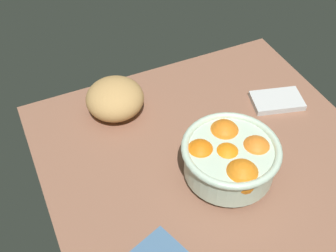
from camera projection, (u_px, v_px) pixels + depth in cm
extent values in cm
cube|color=#8F5F48|center=(207.00, 157.00, 99.35)|extent=(73.65, 67.24, 3.00)
cylinder|color=silver|center=(228.00, 172.00, 93.39)|extent=(10.66, 10.66, 1.60)
cylinder|color=silver|center=(230.00, 160.00, 90.26)|extent=(19.16, 19.16, 7.12)
torus|color=silver|center=(231.00, 149.00, 87.71)|extent=(20.76, 20.76, 1.60)
sphere|color=orange|center=(226.00, 158.00, 88.80)|extent=(6.17, 6.17, 6.17)
sphere|color=orange|center=(255.00, 151.00, 89.83)|extent=(6.84, 6.84, 6.84)
sphere|color=orange|center=(224.00, 135.00, 92.90)|extent=(7.22, 7.22, 7.22)
sphere|color=orange|center=(241.00, 177.00, 85.00)|extent=(7.39, 7.39, 7.39)
sphere|color=orange|center=(200.00, 155.00, 89.23)|extent=(6.67, 6.67, 6.67)
ellipsoid|color=tan|center=(115.00, 98.00, 104.84)|extent=(19.03, 19.04, 8.68)
cube|color=silver|center=(277.00, 101.00, 109.56)|extent=(14.31, 10.96, 1.55)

